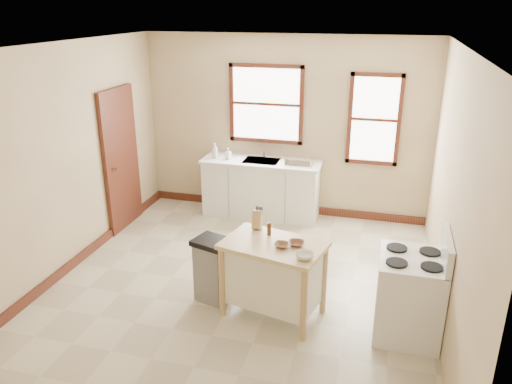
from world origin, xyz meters
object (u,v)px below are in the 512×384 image
at_px(pepper_grinder, 269,229).
at_px(kitchen_island, 273,279).
at_px(knife_block, 257,220).
at_px(bowl_b, 296,243).
at_px(dish_rack, 299,161).
at_px(bowl_a, 282,245).
at_px(bowl_c, 305,256).
at_px(gas_stove, 410,285).
at_px(soap_bottle_b, 228,154).
at_px(trash_bin, 213,270).
at_px(soap_bottle_a, 215,151).

bearing_deg(pepper_grinder, kitchen_island, -62.78).
distance_m(knife_block, bowl_b, 0.59).
distance_m(dish_rack, kitchen_island, 2.64).
distance_m(bowl_a, bowl_c, 0.33).
distance_m(dish_rack, pepper_grinder, 2.39).
bearing_deg(pepper_grinder, dish_rack, 92.73).
distance_m(pepper_grinder, bowl_b, 0.38).
bearing_deg(bowl_b, knife_block, 149.28).
bearing_deg(gas_stove, soap_bottle_b, 137.22).
bearing_deg(trash_bin, dish_rack, 94.88).
bearing_deg(bowl_b, kitchen_island, -175.61).
bearing_deg(gas_stove, knife_block, 170.13).
bearing_deg(soap_bottle_a, soap_bottle_b, -6.82).
distance_m(dish_rack, gas_stove, 3.04).
xyz_separation_m(soap_bottle_b, dish_rack, (1.12, 0.01, -0.04)).
xyz_separation_m(bowl_c, trash_bin, (-1.10, 0.34, -0.51)).
xyz_separation_m(soap_bottle_b, gas_stove, (2.74, -2.53, -0.44)).
height_order(bowl_b, bowl_c, bowl_c).
distance_m(trash_bin, gas_stove, 2.14).
bearing_deg(soap_bottle_a, dish_rack, -7.09).
relative_size(soap_bottle_b, knife_block, 0.87).
bearing_deg(knife_block, bowl_b, -29.32).
height_order(dish_rack, gas_stove, gas_stove).
bearing_deg(soap_bottle_b, dish_rack, 22.36).
distance_m(soap_bottle_b, bowl_a, 2.98).
xyz_separation_m(knife_block, bowl_b, (0.50, -0.30, -0.08)).
height_order(bowl_b, gas_stove, gas_stove).
height_order(kitchen_island, pepper_grinder, pepper_grinder).
height_order(soap_bottle_b, dish_rack, soap_bottle_b).
height_order(bowl_c, gas_stove, gas_stove).
distance_m(pepper_grinder, gas_stove, 1.55).
distance_m(kitchen_island, bowl_c, 0.64).
bearing_deg(dish_rack, soap_bottle_b, 178.38).
bearing_deg(soap_bottle_b, knife_block, -42.76).
relative_size(bowl_c, trash_bin, 0.24).
distance_m(soap_bottle_b, dish_rack, 1.12).
xyz_separation_m(pepper_grinder, bowl_c, (0.46, -0.43, -0.05)).
relative_size(dish_rack, trash_bin, 0.54).
bearing_deg(dish_rack, bowl_c, -80.65).
bearing_deg(kitchen_island, dish_rack, 107.42).
bearing_deg(gas_stove, dish_rack, 122.38).
height_order(soap_bottle_b, bowl_b, soap_bottle_b).
relative_size(kitchen_island, bowl_c, 5.66).
distance_m(kitchen_island, pepper_grinder, 0.55).
distance_m(soap_bottle_a, kitchen_island, 3.05).
distance_m(soap_bottle_b, knife_block, 2.49).
bearing_deg(soap_bottle_b, pepper_grinder, -40.74).
xyz_separation_m(kitchen_island, bowl_c, (0.37, -0.24, 0.46)).
xyz_separation_m(dish_rack, bowl_c, (0.58, -2.81, -0.08)).
height_order(soap_bottle_a, bowl_b, soap_bottle_a).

